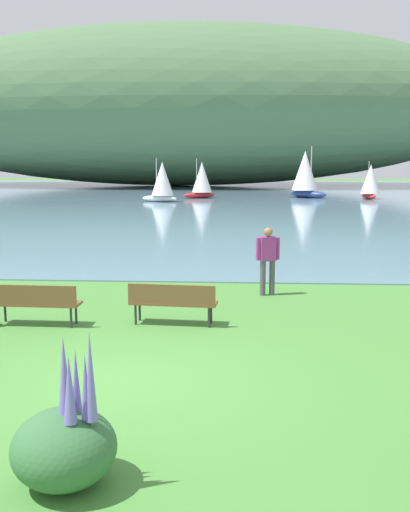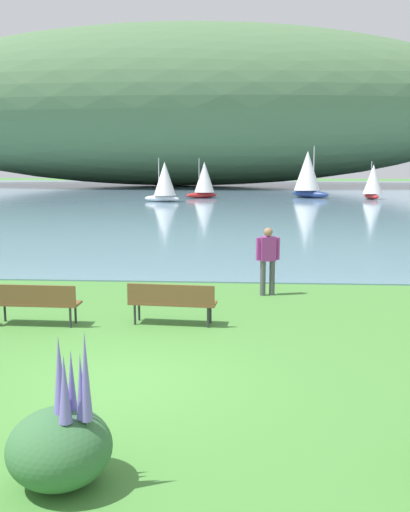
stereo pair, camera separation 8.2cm
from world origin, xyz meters
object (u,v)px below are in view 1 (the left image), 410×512
park_bench_further_along (173,300)px  sailboat_nearest_to_shore (305,174)px  sailboat_mid_bay (162,181)px  sailboat_toward_hillside (202,179)px  sailboat_far_off (370,181)px  person_at_shoreline (268,257)px  park_bench_near_camera (35,301)px

park_bench_further_along → sailboat_nearest_to_shore: 42.15m
sailboat_mid_bay → sailboat_toward_hillside: 5.67m
sailboat_nearest_to_shore → park_bench_further_along: bearing=-99.6°
sailboat_far_off → sailboat_nearest_to_shore: bearing=163.8°
person_at_shoreline → park_bench_near_camera: bearing=-147.4°
park_bench_near_camera → sailboat_nearest_to_shore: bearing=76.7°
park_bench_near_camera → sailboat_far_off: (15.19, 40.20, 1.03)m
park_bench_near_camera → sailboat_nearest_to_shore: 42.93m
sailboat_nearest_to_shore → sailboat_mid_bay: size_ratio=1.30×
sailboat_mid_bay → sailboat_toward_hillside: bearing=59.9°
park_bench_further_along → person_at_shoreline: 3.57m
park_bench_near_camera → park_bench_further_along: (2.80, 0.22, 0.00)m
park_bench_further_along → sailboat_toward_hillside: (-2.05, 40.56, 1.14)m
sailboat_toward_hillside → sailboat_far_off: sailboat_toward_hillside is taller
person_at_shoreline → sailboat_nearest_to_shore: bearing=82.6°
park_bench_near_camera → sailboat_toward_hillside: (0.74, 40.79, 1.14)m
park_bench_near_camera → park_bench_further_along: 2.80m
person_at_shoreline → sailboat_mid_bay: 33.52m
person_at_shoreline → sailboat_nearest_to_shore: sailboat_nearest_to_shore is taller
sailboat_toward_hillside → sailboat_far_off: (14.45, -0.59, -0.11)m
park_bench_near_camera → sailboat_far_off: bearing=69.3°
sailboat_toward_hillside → sailboat_nearest_to_shore: bearing=6.1°
park_bench_further_along → sailboat_far_off: 41.86m
person_at_shoreline → sailboat_toward_hillside: 37.91m
park_bench_further_along → sailboat_nearest_to_shore: sailboat_nearest_to_shore is taller
park_bench_further_along → sailboat_mid_bay: 36.02m
sailboat_nearest_to_shore → sailboat_mid_bay: sailboat_nearest_to_shore is taller
park_bench_further_along → sailboat_mid_bay: (-4.90, 35.66, 1.15)m
person_at_shoreline → sailboat_nearest_to_shore: size_ratio=0.38×
sailboat_toward_hillside → sailboat_far_off: bearing=-2.3°
sailboat_nearest_to_shore → sailboat_mid_bay: 13.32m
sailboat_nearest_to_shore → sailboat_far_off: bearing=-16.2°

